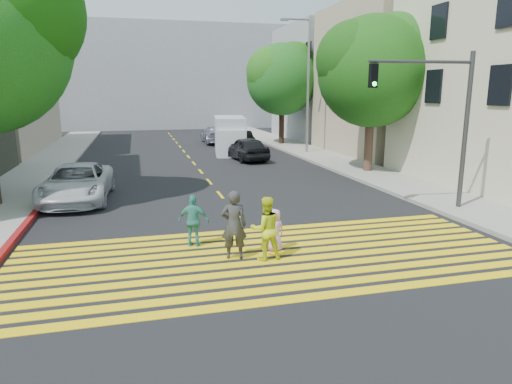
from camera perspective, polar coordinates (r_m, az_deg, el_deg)
name	(u,v)px	position (r m, az deg, el deg)	size (l,w,h in m)	color
ground	(288,276)	(10.98, 4.03, -10.44)	(120.00, 120.00, 0.00)	black
sidewalk_left	(55,158)	(32.27, -23.87, 3.90)	(3.00, 40.00, 0.15)	gray
sidewalk_right	(343,164)	(27.57, 10.87, 3.46)	(3.00, 60.00, 0.15)	gray
curb_red	(26,224)	(16.53, -26.79, -3.61)	(0.20, 8.00, 0.16)	maroon
crosswalk	(273,257)	(12.11, 2.09, -8.17)	(13.40, 5.30, 0.01)	yellow
lane_line	(186,154)	(32.52, -8.75, 4.75)	(0.12, 34.40, 0.01)	yellow
building_right_tan	(408,81)	(33.93, 18.46, 13.04)	(10.00, 10.00, 10.00)	tan
building_right_grey	(340,84)	(43.60, 10.43, 13.18)	(10.00, 10.00, 10.00)	gray
backdrop_block	(162,77)	(57.69, -11.72, 13.89)	(30.00, 8.00, 12.00)	gray
tree_right_near	(374,66)	(24.91, 14.54, 15.04)	(7.01, 6.67, 8.23)	#362014
tree_right_far	(283,75)	(37.41, 3.38, 14.34)	(6.51, 6.13, 8.19)	black
pedestrian_man	(234,225)	(11.78, -2.79, -4.13)	(0.66, 0.43, 1.82)	#313133
pedestrian_woman	(266,228)	(11.73, 1.22, -4.57)	(0.81, 0.63, 1.67)	#D0E41B
pedestrian_child	(275,230)	(12.45, 2.35, -4.77)	(0.57, 0.37, 1.17)	#E69ED3
pedestrian_extra	(194,221)	(12.83, -7.79, -3.61)	(0.87, 0.36, 1.49)	teal
white_sedan	(77,183)	(19.40, -21.46, 1.06)	(2.43, 5.27, 1.46)	silver
dark_car_near	(247,148)	(29.08, -1.18, 5.46)	(1.76, 4.37, 1.49)	black
silver_car	(215,135)	(38.93, -5.13, 7.14)	(2.01, 4.95, 1.44)	#8F91A4
dark_car_parked	(244,139)	(36.56, -1.56, 6.66)	(1.28, 3.66, 1.21)	black
white_van	(230,136)	(32.39, -3.29, 6.97)	(2.77, 5.62, 2.54)	#B5B2C7
traffic_signal	(440,110)	(17.28, 22.05, 9.47)	(3.83, 0.55, 5.63)	#383838
street_lamp	(306,77)	(32.09, 6.22, 14.10)	(2.07, 0.34, 9.15)	gray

